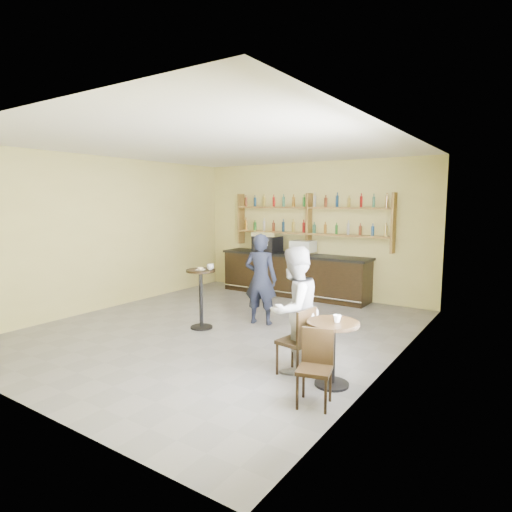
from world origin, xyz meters
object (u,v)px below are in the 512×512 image
Objects in this scene: pedestal_table at (201,299)px; patron_second at (294,309)px; chair_south at (314,369)px; pastry_case at (303,248)px; bar_counter at (294,275)px; cafe_table at (332,354)px; man_main at (261,279)px; espresso_machine at (267,242)px; chair_west at (295,341)px.

patron_second is (2.32, -0.77, 0.31)m from pedestal_table.
pastry_case is at bearing 104.12° from chair_south.
bar_counter reaches higher than cafe_table.
bar_counter is at bearing -179.05° from pastry_case.
man_main is (0.41, -2.46, -0.34)m from pastry_case.
espresso_machine is 5.65m from cafe_table.
chair_west is at bearing 119.34° from man_main.
chair_south is (0.05, -0.60, 0.02)m from cafe_table.
espresso_machine is at bearing 101.77° from pedestal_table.
bar_counter is 3.30m from pedestal_table.
cafe_table is (2.22, -1.77, -0.44)m from man_main.
cafe_table is 0.79m from patron_second.
man_main is 1.00× the size of patron_second.
chair_south is 0.50× the size of patron_second.
patron_second is (-0.63, 0.16, 0.44)m from cafe_table.
cafe_table is (2.95, -0.94, -0.13)m from pedestal_table.
chair_south is at bearing -45.09° from espresso_machine.
pedestal_table is at bearing -102.15° from chair_west.
patron_second is at bearing -46.01° from espresso_machine.
cafe_table is at bearing 92.92° from chair_west.
bar_counter is at bearing -89.93° from man_main.
man_main is (0.65, -2.46, 0.33)m from bar_counter.
man_main is 3.31m from chair_south.
cafe_table is at bearing -57.18° from pastry_case.
cafe_table is 0.90× the size of chair_west.
bar_counter is 4.63× the size of cafe_table.
man_main is 2.26m from patron_second.
pedestal_table is at bearing -97.02° from patron_second.
patron_second reaches higher than pastry_case.
pedestal_table is (0.69, -3.30, -0.73)m from espresso_machine.
man_main reaches higher than chair_west.
patron_second is (-0.68, 0.76, 0.42)m from chair_south.
bar_counter reaches higher than chair_west.
pedestal_table is 1.26× the size of chair_south.
pedestal_table is at bearing -91.31° from bar_counter.
patron_second is (-0.08, 0.11, 0.39)m from chair_west.
pedestal_table is 0.63× the size of man_main.
man_main is at bearing 141.41° from cafe_table.
chair_west is at bearing -20.26° from pedestal_table.
espresso_machine is 0.75× the size of chair_west.
patron_second is at bearing 119.80° from man_main.
man_main is 2.43m from chair_west.
pedestal_table is 2.56m from chair_west.
bar_counter is 3.53× the size of pedestal_table.
chair_west is 0.54× the size of patron_second.
chair_west is at bearing 48.15° from patron_second.
espresso_machine is 0.64× the size of pedestal_table.
espresso_machine is at bearing -179.05° from pastry_case.
pedestal_table is 1.31× the size of cafe_table.
bar_counter is at bearing -139.71° from patron_second.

